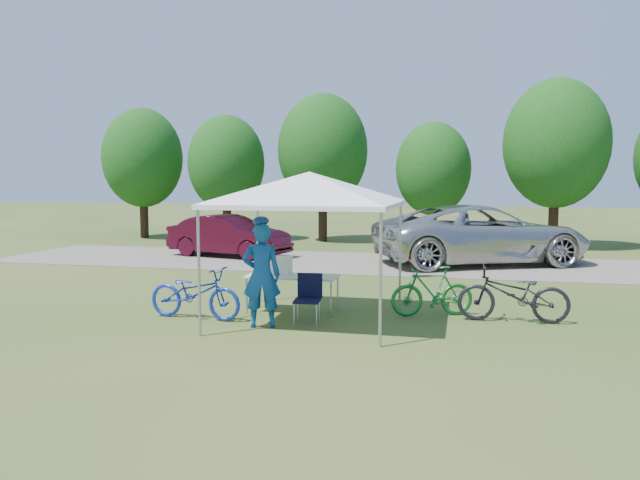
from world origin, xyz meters
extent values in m
plane|color=#2D5119|center=(0.00, 0.00, 0.00)|extent=(100.00, 100.00, 0.00)
cube|color=gray|center=(0.00, 8.00, 0.01)|extent=(24.00, 5.00, 0.02)
cylinder|color=#A5A5AA|center=(-1.50, -1.50, 1.05)|extent=(0.05, 0.05, 2.10)
cylinder|color=#A5A5AA|center=(1.50, -1.50, 1.05)|extent=(0.05, 0.05, 2.10)
cylinder|color=#A5A5AA|center=(-1.50, 1.50, 1.05)|extent=(0.05, 0.05, 2.10)
cylinder|color=#A5A5AA|center=(1.50, 1.50, 1.05)|extent=(0.05, 0.05, 2.10)
cube|color=white|center=(0.00, 0.00, 2.14)|extent=(3.15, 3.15, 0.08)
pyramid|color=white|center=(0.00, 0.00, 2.73)|extent=(4.53, 4.53, 0.55)
cylinder|color=#382314|center=(-11.00, 14.00, 0.94)|extent=(0.36, 0.36, 1.89)
ellipsoid|color=#144711|center=(-11.00, 14.00, 3.51)|extent=(3.46, 3.46, 4.32)
cylinder|color=#382314|center=(-7.00, 13.70, 0.88)|extent=(0.36, 0.36, 1.75)
ellipsoid|color=#144711|center=(-7.00, 13.70, 3.25)|extent=(3.20, 3.20, 4.00)
cylinder|color=#382314|center=(-3.00, 14.30, 1.01)|extent=(0.36, 0.36, 2.03)
ellipsoid|color=#144711|center=(-3.00, 14.30, 3.77)|extent=(3.71, 3.71, 4.64)
cylinder|color=#382314|center=(1.50, 14.10, 0.80)|extent=(0.36, 0.36, 1.61)
ellipsoid|color=#144711|center=(1.50, 14.10, 2.99)|extent=(2.94, 2.94, 3.68)
cylinder|color=#382314|center=(6.00, 13.80, 1.05)|extent=(0.36, 0.36, 2.10)
ellipsoid|color=#144711|center=(6.00, 13.80, 3.90)|extent=(3.84, 3.84, 4.80)
cube|color=white|center=(-0.51, 0.65, 0.71)|extent=(1.77, 0.74, 0.04)
cylinder|color=#A5A5AA|center=(-1.34, 0.34, 0.34)|extent=(0.04, 0.04, 0.69)
cylinder|color=#A5A5AA|center=(0.33, 0.34, 0.34)|extent=(0.04, 0.04, 0.69)
cylinder|color=#A5A5AA|center=(-1.34, 0.97, 0.34)|extent=(0.04, 0.04, 0.69)
cylinder|color=#A5A5AA|center=(0.33, 0.97, 0.34)|extent=(0.04, 0.04, 0.69)
cube|color=black|center=(0.02, -0.27, 0.42)|extent=(0.50, 0.50, 0.04)
cube|color=black|center=(0.02, -0.04, 0.67)|extent=(0.46, 0.08, 0.45)
cylinder|color=#A5A5AA|center=(-0.18, -0.47, 0.20)|extent=(0.02, 0.02, 0.40)
cylinder|color=#A5A5AA|center=(0.22, -0.47, 0.20)|extent=(0.02, 0.02, 0.40)
cylinder|color=#A5A5AA|center=(-0.18, -0.06, 0.20)|extent=(0.02, 0.02, 0.40)
cylinder|color=#A5A5AA|center=(0.22, -0.06, 0.20)|extent=(0.02, 0.02, 0.40)
cube|color=white|center=(-0.78, 0.65, 0.89)|extent=(0.47, 0.32, 0.32)
cube|color=white|center=(-0.78, 0.65, 1.06)|extent=(0.49, 0.34, 0.04)
cylinder|color=yellow|center=(-0.11, 0.60, 0.76)|extent=(0.09, 0.09, 0.07)
imported|color=#114791|center=(-0.70, -0.66, 0.92)|extent=(0.77, 0.62, 1.84)
imported|color=#1433B1|center=(-2.11, -0.33, 0.49)|extent=(1.91, 0.83, 0.97)
imported|color=#19722A|center=(2.17, 0.91, 0.48)|extent=(1.65, 0.95, 0.95)
imported|color=black|center=(3.64, 0.72, 0.52)|extent=(1.99, 0.73, 1.04)
imported|color=beige|center=(3.26, 8.53, 0.92)|extent=(7.11, 5.37, 1.79)
imported|color=#410A1C|center=(-4.89, 8.51, 0.71)|extent=(4.39, 2.40, 1.37)
camera|label=1|loc=(2.73, -10.93, 2.60)|focal=35.00mm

